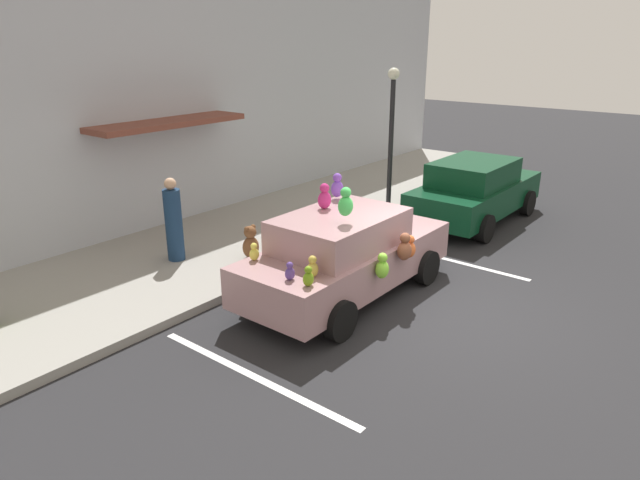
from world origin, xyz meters
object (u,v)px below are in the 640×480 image
object	(u,v)px
parked_sedan_behind	(475,190)
pedestrian_near_shopfront	(174,222)
teddy_bear_on_sidewalk	(251,243)
street_lamp_post	(392,124)
plush_covered_car	(346,253)

from	to	relation	value
parked_sedan_behind	pedestrian_near_shopfront	size ratio (longest dim) A/B	2.56
teddy_bear_on_sidewalk	street_lamp_post	xyz separation A→B (m)	(4.52, -0.36, 1.85)
parked_sedan_behind	pedestrian_near_shopfront	xyz separation A→B (m)	(-6.41, 3.33, 0.13)
pedestrian_near_shopfront	plush_covered_car	bearing A→B (deg)	-74.04
teddy_bear_on_sidewalk	pedestrian_near_shopfront	xyz separation A→B (m)	(-0.98, 1.09, 0.46)
plush_covered_car	teddy_bear_on_sidewalk	bearing A→B (deg)	89.88
parked_sedan_behind	street_lamp_post	bearing A→B (deg)	115.69
plush_covered_car	pedestrian_near_shopfront	xyz separation A→B (m)	(-0.98, 3.42, 0.11)
street_lamp_post	plush_covered_car	bearing A→B (deg)	-156.47
parked_sedan_behind	pedestrian_near_shopfront	world-z (taller)	pedestrian_near_shopfront
street_lamp_post	pedestrian_near_shopfront	distance (m)	5.86
parked_sedan_behind	street_lamp_post	world-z (taller)	street_lamp_post
street_lamp_post	pedestrian_near_shopfront	xyz separation A→B (m)	(-5.51, 1.45, -1.39)
teddy_bear_on_sidewalk	plush_covered_car	bearing A→B (deg)	-90.12
street_lamp_post	pedestrian_near_shopfront	size ratio (longest dim) A/B	2.11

